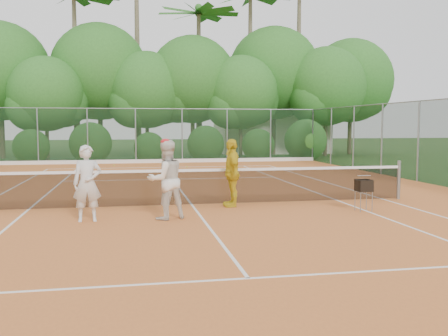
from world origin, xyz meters
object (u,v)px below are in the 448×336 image
(player_center_grp, at_px, (166,180))
(player_yellow, at_px, (232,173))
(ball_hopper, at_px, (364,186))
(player_white, at_px, (87,183))

(player_center_grp, distance_m, player_yellow, 2.32)
(player_center_grp, relative_size, player_yellow, 1.03)
(player_yellow, bearing_deg, ball_hopper, 66.50)
(player_white, xyz_separation_m, player_center_grp, (1.71, -0.07, 0.06))
(player_center_grp, bearing_deg, ball_hopper, 1.76)
(player_yellow, distance_m, ball_hopper, 3.32)
(ball_hopper, bearing_deg, player_white, -156.15)
(player_center_grp, distance_m, ball_hopper, 4.85)
(player_center_grp, bearing_deg, player_yellow, 38.93)
(player_white, height_order, ball_hopper, player_white)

